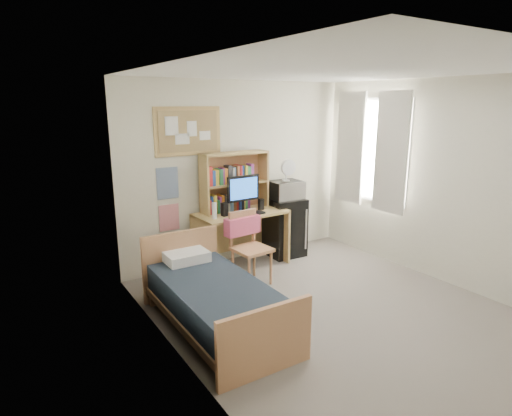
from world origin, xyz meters
TOP-DOWN VIEW (x-y plane):
  - floor at (0.00, 0.00)m, footprint 3.60×4.20m
  - ceiling at (0.00, 0.00)m, footprint 3.60×4.20m
  - wall_back at (0.00, 2.10)m, footprint 3.60×0.04m
  - wall_left at (-1.80, 0.00)m, footprint 0.04×4.20m
  - wall_right at (1.80, 0.00)m, footprint 0.04×4.20m
  - window_unit at (1.75, 1.20)m, footprint 0.10×1.40m
  - curtain_left at (1.72, 0.80)m, footprint 0.04×0.55m
  - curtain_right at (1.72, 1.60)m, footprint 0.04×0.55m
  - bulletin_board at (-0.78, 2.08)m, footprint 0.94×0.03m
  - poster_wave at (-1.10, 2.09)m, footprint 0.30×0.01m
  - poster_japan at (-1.10, 2.09)m, footprint 0.28×0.01m
  - desk at (-0.17, 1.76)m, footprint 1.30×0.69m
  - desk_chair at (-0.37, 1.16)m, footprint 0.52×0.52m
  - mini_fridge at (0.64, 1.82)m, footprint 0.55×0.55m
  - bed at (-1.28, 0.38)m, footprint 0.92×1.82m
  - hutch at (-0.17, 1.91)m, footprint 1.01×0.29m
  - monitor at (-0.16, 1.70)m, footprint 0.50×0.06m
  - keyboard at (-0.16, 1.56)m, footprint 0.46×0.16m
  - speaker_left at (-0.46, 1.69)m, footprint 0.08×0.08m
  - speaker_right at (0.13, 1.71)m, footprint 0.07×0.07m
  - water_bottle at (-0.64, 1.64)m, footprint 0.07×0.07m
  - hoodie at (-0.39, 1.35)m, footprint 0.50×0.20m
  - microwave at (0.63, 1.80)m, footprint 0.48×0.38m
  - desk_fan at (0.63, 1.80)m, footprint 0.24×0.24m
  - pillow at (-1.27, 1.13)m, footprint 0.49×0.34m

SIDE VIEW (x-z plane):
  - floor at x=0.00m, z-range -0.02..0.00m
  - bed at x=-1.28m, z-range 0.00..0.50m
  - desk at x=-0.17m, z-range 0.00..0.80m
  - mini_fridge at x=0.64m, z-range 0.00..0.89m
  - desk_chair at x=-0.37m, z-range 0.00..0.95m
  - pillow at x=-1.27m, z-range 0.50..0.61m
  - hoodie at x=-0.39m, z-range 0.62..0.85m
  - poster_japan at x=-1.10m, z-range 0.60..0.96m
  - keyboard at x=-0.16m, z-range 0.80..0.82m
  - speaker_right at x=0.13m, z-range 0.80..0.96m
  - speaker_left at x=-0.46m, z-range 0.80..0.98m
  - water_bottle at x=-0.64m, z-range 0.80..1.02m
  - microwave at x=0.63m, z-range 0.89..1.16m
  - monitor at x=-0.16m, z-range 0.80..1.33m
  - hutch at x=-0.17m, z-range 0.80..1.62m
  - poster_wave at x=-1.10m, z-range 1.04..1.46m
  - desk_fan at x=0.63m, z-range 1.16..1.44m
  - wall_back at x=0.00m, z-range 0.00..2.60m
  - wall_left at x=-1.80m, z-range 0.00..2.60m
  - wall_right at x=1.80m, z-range 0.00..2.60m
  - window_unit at x=1.75m, z-range 0.75..2.45m
  - curtain_left at x=1.72m, z-range 0.75..2.45m
  - curtain_right at x=1.72m, z-range 0.75..2.45m
  - bulletin_board at x=-0.78m, z-range 1.60..2.24m
  - ceiling at x=0.00m, z-range 2.59..2.61m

